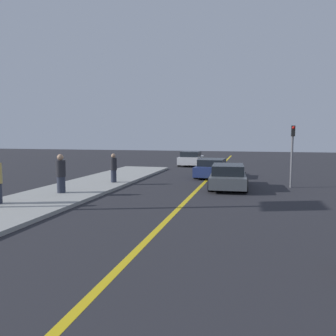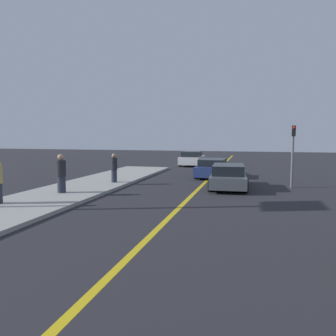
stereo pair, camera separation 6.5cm
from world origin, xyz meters
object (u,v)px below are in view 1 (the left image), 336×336
object	(u,v)px
pedestrian_mid_group	(61,174)
pedestrian_far_standing	(114,168)
car_ahead_center	(212,168)
traffic_light	(292,149)
car_near_right_lane	(228,176)
car_far_distant	(191,159)

from	to	relation	value
pedestrian_mid_group	pedestrian_far_standing	xyz separation A→B (m)	(0.95, 3.67, -0.08)
pedestrian_mid_group	car_ahead_center	bearing A→B (deg)	55.31
car_ahead_center	traffic_light	distance (m)	5.87
car_near_right_lane	pedestrian_mid_group	bearing A→B (deg)	-153.44
car_far_distant	traffic_light	xyz separation A→B (m)	(7.32, -11.17, 1.40)
car_far_distant	pedestrian_far_standing	size ratio (longest dim) A/B	2.48
car_near_right_lane	pedestrian_mid_group	distance (m)	8.28
car_far_distant	pedestrian_far_standing	xyz separation A→B (m)	(-2.10, -12.51, 0.30)
car_near_right_lane	traffic_light	size ratio (longest dim) A/B	1.35
car_far_distant	car_near_right_lane	bearing A→B (deg)	-70.99
car_near_right_lane	pedestrian_mid_group	size ratio (longest dim) A/B	2.50
car_ahead_center	car_far_distant	size ratio (longest dim) A/B	1.04
car_near_right_lane	car_far_distant	distance (m)	12.75
car_near_right_lane	car_ahead_center	size ratio (longest dim) A/B	1.06
car_ahead_center	pedestrian_far_standing	distance (m)	6.87
car_near_right_lane	pedestrian_far_standing	size ratio (longest dim) A/B	2.75
car_ahead_center	car_far_distant	distance (m)	8.21
traffic_light	car_near_right_lane	bearing A→B (deg)	-164.43
car_far_distant	car_ahead_center	bearing A→B (deg)	-69.87
car_ahead_center	pedestrian_mid_group	distance (m)	10.30
pedestrian_far_standing	car_ahead_center	bearing A→B (deg)	44.34
traffic_light	pedestrian_mid_group	bearing A→B (deg)	-154.25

